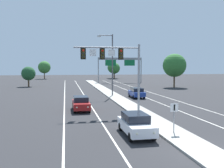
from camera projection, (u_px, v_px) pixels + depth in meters
name	position (u px, v px, depth m)	size (l,w,h in m)	color
ground_plane	(203.00, 153.00, 14.96)	(260.00, 260.00, 0.00)	#28282B
median_island	(129.00, 105.00, 32.63)	(2.40, 110.00, 0.15)	#9E9B93
lane_stripe_oncoming_center	(87.00, 99.00, 38.67)	(0.14, 100.00, 0.01)	silver
lane_stripe_receding_center	(147.00, 98.00, 40.34)	(0.14, 100.00, 0.01)	silver
edge_stripe_left	(65.00, 100.00, 38.08)	(0.14, 100.00, 0.01)	silver
edge_stripe_right	(167.00, 98.00, 40.92)	(0.14, 100.00, 0.01)	silver
overhead_signal_mast	(116.00, 62.00, 27.34)	(7.09, 0.44, 7.20)	gray
median_sign_post	(174.00, 113.00, 18.86)	(0.60, 0.10, 2.20)	gray
street_lamp_median	(111.00, 61.00, 42.28)	(2.58, 0.28, 10.00)	#4C4C51
car_oncoming_white	(136.00, 124.00, 18.73)	(1.87, 4.49, 1.58)	silver
car_oncoming_red	(81.00, 103.00, 29.03)	(1.86, 4.49, 1.58)	maroon
car_receding_blue	(137.00, 93.00, 40.64)	(1.90, 4.50, 1.58)	navy
highway_sign_gantry	(120.00, 62.00, 76.48)	(13.28, 0.42, 7.50)	gray
tree_far_right_c	(114.00, 68.00, 99.89)	(4.31, 4.31, 6.23)	#4C3823
tree_far_right_a	(113.00, 68.00, 103.96)	(4.53, 4.53, 6.56)	#4C3823
tree_far_left_b	(44.00, 67.00, 98.29)	(4.70, 4.70, 6.80)	#4C3823
tree_far_left_a	(28.00, 74.00, 61.99)	(3.34, 3.34, 4.84)	#4C3823
tree_far_right_b	(174.00, 65.00, 59.95)	(5.41, 5.41, 7.82)	#4C3823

